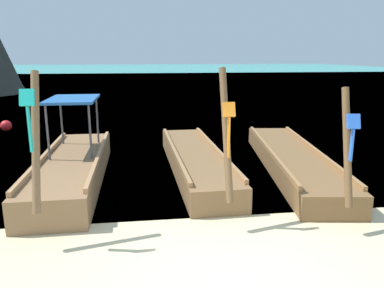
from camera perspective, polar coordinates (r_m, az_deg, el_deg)
The scene contains 5 objects.
sea_water at distance 66.36m, azimuth -6.71°, elevation 10.81°, with size 120.00×120.00×0.00m, color #2DB29E.
longtail_boat_turquoise_ribbon at distance 9.17m, azimuth -17.76°, elevation -3.41°, with size 1.39×5.94×2.70m.
longtail_boat_orange_ribbon at distance 9.55m, azimuth 0.51°, elevation -2.59°, with size 1.34×6.38×2.72m.
longtail_boat_blue_ribbon at distance 10.04m, azimuth 14.95°, elevation -2.41°, with size 2.10×6.92×2.41m.
mooring_buoy_near at distance 16.37m, azimuth -26.56°, elevation 2.51°, with size 0.43×0.43×0.43m.
Camera 1 is at (-1.10, -4.09, 2.92)m, focal length 34.89 mm.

